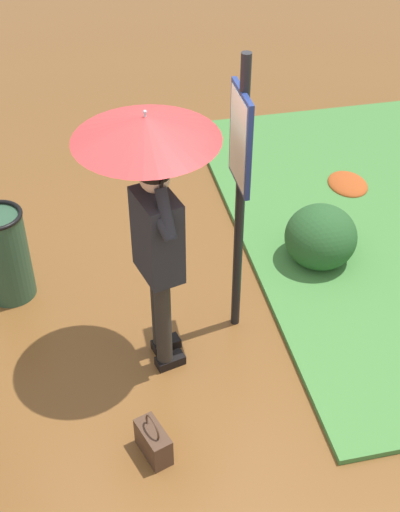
% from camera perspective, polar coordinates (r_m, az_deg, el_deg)
% --- Properties ---
extents(ground_plane, '(18.00, 18.00, 0.00)m').
position_cam_1_polar(ground_plane, '(5.38, -1.89, -9.37)').
color(ground_plane, brown).
extents(person_with_umbrella, '(0.96, 0.96, 2.04)m').
position_cam_1_polar(person_with_umbrella, '(4.54, -3.99, 5.97)').
color(person_with_umbrella, '#2D2823').
rests_on(person_with_umbrella, ground_plane).
extents(info_sign_post, '(0.44, 0.07, 2.30)m').
position_cam_1_polar(info_sign_post, '(4.85, 3.30, 6.90)').
color(info_sign_post, black).
rests_on(info_sign_post, ground_plane).
extents(handbag, '(0.33, 0.23, 0.37)m').
position_cam_1_polar(handbag, '(4.82, -3.83, -14.90)').
color(handbag, '#4C3323').
rests_on(handbag, ground_plane).
extents(trash_bin, '(0.42, 0.42, 0.83)m').
position_cam_1_polar(trash_bin, '(5.95, -15.67, 0.11)').
color(trash_bin, '#2D5138').
rests_on(trash_bin, ground_plane).
extents(shrub_cluster, '(0.70, 0.64, 0.57)m').
position_cam_1_polar(shrub_cluster, '(6.27, 9.87, 1.64)').
color(shrub_cluster, '#285628').
rests_on(shrub_cluster, ground_plane).
extents(leaf_pile_far_path, '(0.50, 0.40, 0.11)m').
position_cam_1_polar(leaf_pile_far_path, '(7.42, 11.98, 5.76)').
color(leaf_pile_far_path, '#B74C1E').
rests_on(leaf_pile_far_path, ground_plane).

